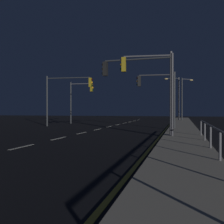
# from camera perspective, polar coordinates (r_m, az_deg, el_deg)

# --- Properties ---
(ground_plane) EXTENTS (112.00, 112.00, 0.00)m
(ground_plane) POSITION_cam_1_polar(r_m,az_deg,el_deg) (21.26, -5.85, -4.31)
(ground_plane) COLOR black
(ground_plane) RESTS_ON ground
(sidewalk_right) EXTENTS (2.49, 77.00, 0.14)m
(sidewalk_right) POSITION_cam_1_polar(r_m,az_deg,el_deg) (19.94, 14.73, -4.44)
(sidewalk_right) COLOR #9E937F
(sidewalk_right) RESTS_ON ground
(lane_markings_center) EXTENTS (0.14, 50.00, 0.01)m
(lane_markings_center) POSITION_cam_1_polar(r_m,az_deg,el_deg) (24.56, -3.01, -3.65)
(lane_markings_center) COLOR silver
(lane_markings_center) RESTS_ON ground
(lane_edge_line) EXTENTS (0.14, 53.00, 0.01)m
(lane_edge_line) POSITION_cam_1_polar(r_m,az_deg,el_deg) (24.97, 11.23, -3.59)
(lane_edge_line) COLOR gold
(lane_edge_line) RESTS_ON ground
(traffic_light_near_right) EXTENTS (3.39, 0.54, 5.40)m
(traffic_light_near_right) POSITION_cam_1_polar(r_m,az_deg,el_deg) (18.02, 7.74, 7.31)
(traffic_light_near_right) COLOR #4C4C51
(traffic_light_near_right) RESTS_ON sidewalk_right
(traffic_light_overhead_east) EXTENTS (3.12, 0.34, 5.32)m
(traffic_light_overhead_east) POSITION_cam_1_polar(r_m,az_deg,el_deg) (34.69, -6.67, 3.66)
(traffic_light_overhead_east) COLOR #2D3033
(traffic_light_overhead_east) RESTS_ON ground
(traffic_light_far_right) EXTENTS (4.77, 0.57, 5.17)m
(traffic_light_far_right) POSITION_cam_1_polar(r_m,az_deg,el_deg) (17.80, 5.76, 7.12)
(traffic_light_far_right) COLOR #38383D
(traffic_light_far_right) RESTS_ON sidewalk_right
(traffic_light_far_left) EXTENTS (5.14, 0.61, 5.41)m
(traffic_light_far_left) POSITION_cam_1_polar(r_m,az_deg,el_deg) (29.30, -9.49, 4.58)
(traffic_light_far_left) COLOR #2D3033
(traffic_light_far_left) RESTS_ON ground
(traffic_light_near_left) EXTENTS (3.43, 0.49, 4.98)m
(traffic_light_near_left) POSITION_cam_1_polar(r_m,az_deg,el_deg) (24.56, 9.52, 4.82)
(traffic_light_near_left) COLOR #2D3033
(traffic_light_near_left) RESTS_ON sidewalk_right
(street_lamp_mid_block) EXTENTS (1.78, 1.49, 6.57)m
(street_lamp_mid_block) POSITION_cam_1_polar(r_m,az_deg,el_deg) (43.64, 14.88, 3.58)
(street_lamp_mid_block) COLOR #2D3033
(street_lamp_mid_block) RESTS_ON sidewalk_right
(street_lamp_median) EXTENTS (2.31, 0.77, 6.77)m
(street_lamp_median) POSITION_cam_1_polar(r_m,az_deg,el_deg) (44.13, 13.35, 3.71)
(street_lamp_median) COLOR #4C4C51
(street_lamp_median) RESTS_ON sidewalk_right
(barrier_fence) EXTENTS (0.09, 17.91, 0.98)m
(barrier_fence) POSITION_cam_1_polar(r_m,az_deg,el_deg) (9.40, 21.78, -5.03)
(barrier_fence) COLOR #59595E
(barrier_fence) RESTS_ON sidewalk_right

